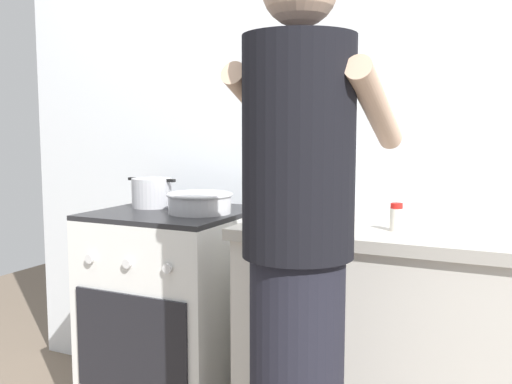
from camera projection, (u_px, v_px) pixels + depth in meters
name	position (u px, v px, depth m)	size (l,w,h in m)	color
back_wall	(326.00, 127.00, 2.42)	(3.20, 0.10, 2.50)	silver
countertop	(385.00, 349.00, 2.05)	(1.00, 0.60, 0.90)	silver
stove_range	(174.00, 315.00, 2.43)	(0.60, 0.62, 0.90)	white
pot	(152.00, 193.00, 2.48)	(0.24, 0.17, 0.13)	#B2B2B7
mixing_bowl	(200.00, 202.00, 2.31)	(0.27, 0.27, 0.08)	#B7B7BC
utensil_crock	(336.00, 193.00, 2.24)	(0.10, 0.10, 0.33)	silver
spice_bottle	(396.00, 217.00, 1.90)	(0.04, 0.04, 0.09)	silver
person	(298.00, 270.00, 1.54)	(0.41, 0.50, 1.70)	black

